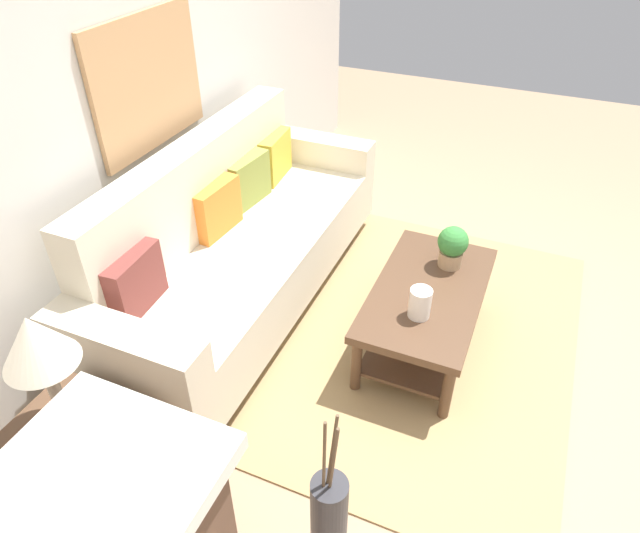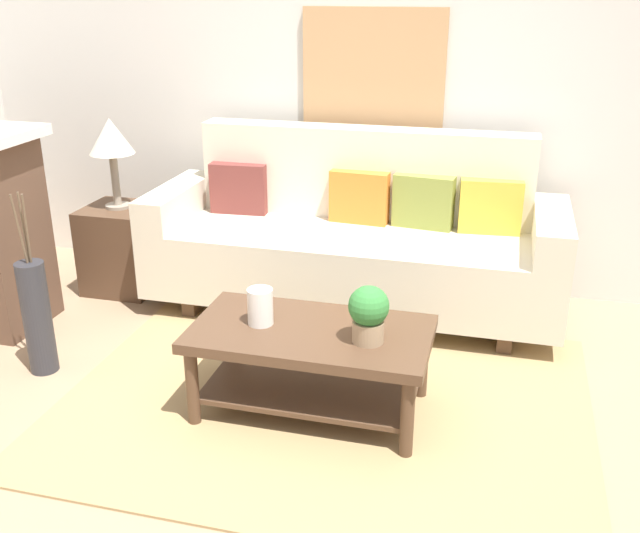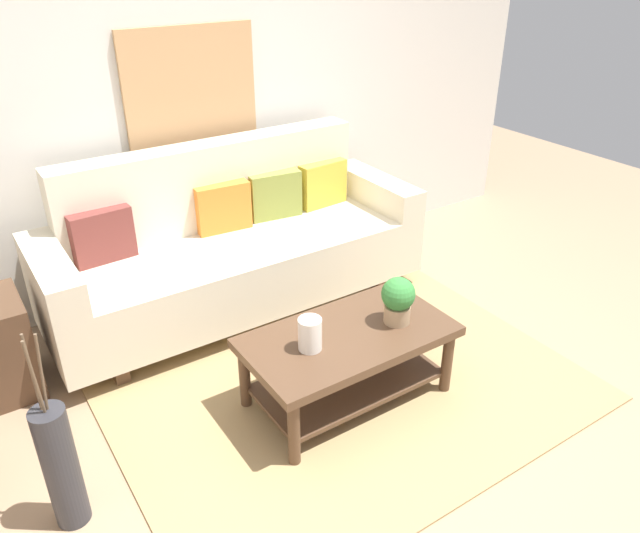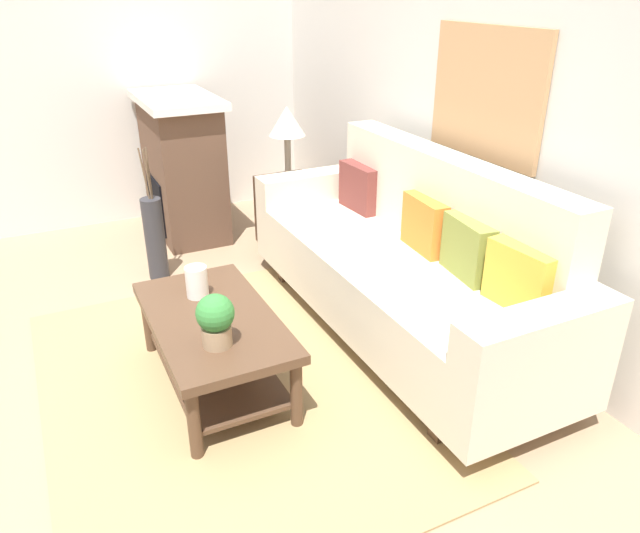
{
  "view_description": "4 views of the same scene",
  "coord_description": "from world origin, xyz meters",
  "px_view_note": "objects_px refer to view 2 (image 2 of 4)",
  "views": [
    {
      "loc": [
        -2.59,
        0.01,
        2.45
      ],
      "look_at": [
        -0.2,
        1.03,
        0.51
      ],
      "focal_mm": 31.68,
      "sensor_mm": 36.0,
      "label": 1
    },
    {
      "loc": [
        0.74,
        -2.44,
        1.91
      ],
      "look_at": [
        -0.12,
        0.85,
        0.57
      ],
      "focal_mm": 40.58,
      "sensor_mm": 36.0,
      "label": 2
    },
    {
      "loc": [
        -1.64,
        -1.71,
        2.25
      ],
      "look_at": [
        0.03,
        0.81,
        0.62
      ],
      "focal_mm": 34.64,
      "sensor_mm": 36.0,
      "label": 3
    },
    {
      "loc": [
        2.59,
        -0.26,
        1.98
      ],
      "look_at": [
        0.01,
        1.01,
        0.61
      ],
      "focal_mm": 33.68,
      "sensor_mm": 36.0,
      "label": 4
    }
  ],
  "objects_px": {
    "throw_pillow_mustard": "(490,206)",
    "table_lamp": "(111,140)",
    "throw_pillow_olive": "(424,201)",
    "coffee_table": "(311,351)",
    "throw_pillow_maroon": "(239,188)",
    "floor_vase": "(37,318)",
    "tabletop_vase": "(260,307)",
    "throw_pillow_orange": "(360,197)",
    "framed_painting": "(373,69)",
    "potted_plant_tabletop": "(369,312)",
    "couch": "(355,242)",
    "side_table": "(123,248)"
  },
  "relations": [
    {
      "from": "throw_pillow_mustard",
      "to": "table_lamp",
      "type": "height_order",
      "value": "table_lamp"
    },
    {
      "from": "throw_pillow_olive",
      "to": "table_lamp",
      "type": "distance_m",
      "value": 1.96
    },
    {
      "from": "coffee_table",
      "to": "throw_pillow_maroon",
      "type": "bearing_deg",
      "value": 122.15
    },
    {
      "from": "throw_pillow_maroon",
      "to": "floor_vase",
      "type": "xyz_separation_m",
      "value": [
        -0.62,
        -1.33,
        -0.38
      ]
    },
    {
      "from": "tabletop_vase",
      "to": "floor_vase",
      "type": "relative_size",
      "value": 0.28
    },
    {
      "from": "throw_pillow_orange",
      "to": "framed_painting",
      "type": "xyz_separation_m",
      "value": [
        0.0,
        0.34,
        0.73
      ]
    },
    {
      "from": "tabletop_vase",
      "to": "potted_plant_tabletop",
      "type": "bearing_deg",
      "value": -5.64
    },
    {
      "from": "couch",
      "to": "throw_pillow_orange",
      "type": "bearing_deg",
      "value": 90.0
    },
    {
      "from": "throw_pillow_olive",
      "to": "floor_vase",
      "type": "distance_m",
      "value": 2.26
    },
    {
      "from": "side_table",
      "to": "throw_pillow_mustard",
      "type": "bearing_deg",
      "value": 5.42
    },
    {
      "from": "throw_pillow_olive",
      "to": "tabletop_vase",
      "type": "distance_m",
      "value": 1.47
    },
    {
      "from": "tabletop_vase",
      "to": "framed_painting",
      "type": "bearing_deg",
      "value": 83.76
    },
    {
      "from": "throw_pillow_orange",
      "to": "framed_painting",
      "type": "relative_size",
      "value": 0.4
    },
    {
      "from": "throw_pillow_maroon",
      "to": "throw_pillow_mustard",
      "type": "distance_m",
      "value": 1.57
    },
    {
      "from": "throw_pillow_maroon",
      "to": "coffee_table",
      "type": "bearing_deg",
      "value": -57.85
    },
    {
      "from": "throw_pillow_mustard",
      "to": "framed_painting",
      "type": "distance_m",
      "value": 1.12
    },
    {
      "from": "throw_pillow_maroon",
      "to": "framed_painting",
      "type": "bearing_deg",
      "value": 23.48
    },
    {
      "from": "throw_pillow_maroon",
      "to": "throw_pillow_olive",
      "type": "distance_m",
      "value": 1.18
    },
    {
      "from": "couch",
      "to": "table_lamp",
      "type": "xyz_separation_m",
      "value": [
        -1.53,
        -0.1,
        0.56
      ]
    },
    {
      "from": "potted_plant_tabletop",
      "to": "floor_vase",
      "type": "height_order",
      "value": "potted_plant_tabletop"
    },
    {
      "from": "floor_vase",
      "to": "throw_pillow_olive",
      "type": "bearing_deg",
      "value": 36.43
    },
    {
      "from": "throw_pillow_orange",
      "to": "floor_vase",
      "type": "relative_size",
      "value": 0.59
    },
    {
      "from": "side_table",
      "to": "floor_vase",
      "type": "distance_m",
      "value": 1.11
    },
    {
      "from": "table_lamp",
      "to": "potted_plant_tabletop",
      "type": "bearing_deg",
      "value": -32.17
    },
    {
      "from": "table_lamp",
      "to": "floor_vase",
      "type": "height_order",
      "value": "table_lamp"
    },
    {
      "from": "potted_plant_tabletop",
      "to": "framed_painting",
      "type": "bearing_deg",
      "value": 100.84
    },
    {
      "from": "tabletop_vase",
      "to": "throw_pillow_orange",
      "type": "bearing_deg",
      "value": 82.19
    },
    {
      "from": "coffee_table",
      "to": "throw_pillow_mustard",
      "type": "bearing_deg",
      "value": 61.4
    },
    {
      "from": "tabletop_vase",
      "to": "floor_vase",
      "type": "xyz_separation_m",
      "value": [
        -1.22,
        0.02,
        -0.21
      ]
    },
    {
      "from": "side_table",
      "to": "framed_painting",
      "type": "bearing_deg",
      "value": 20.09
    },
    {
      "from": "throw_pillow_mustard",
      "to": "coffee_table",
      "type": "relative_size",
      "value": 0.33
    },
    {
      "from": "couch",
      "to": "throw_pillow_orange",
      "type": "xyz_separation_m",
      "value": [
        0.0,
        0.12,
        0.25
      ]
    },
    {
      "from": "throw_pillow_maroon",
      "to": "tabletop_vase",
      "type": "height_order",
      "value": "throw_pillow_maroon"
    },
    {
      "from": "throw_pillow_maroon",
      "to": "floor_vase",
      "type": "distance_m",
      "value": 1.51
    },
    {
      "from": "potted_plant_tabletop",
      "to": "throw_pillow_mustard",
      "type": "bearing_deg",
      "value": 71.99
    },
    {
      "from": "throw_pillow_olive",
      "to": "table_lamp",
      "type": "bearing_deg",
      "value": -173.49
    },
    {
      "from": "throw_pillow_olive",
      "to": "side_table",
      "type": "height_order",
      "value": "throw_pillow_olive"
    },
    {
      "from": "tabletop_vase",
      "to": "potted_plant_tabletop",
      "type": "distance_m",
      "value": 0.52
    },
    {
      "from": "potted_plant_tabletop",
      "to": "side_table",
      "type": "height_order",
      "value": "potted_plant_tabletop"
    },
    {
      "from": "floor_vase",
      "to": "framed_painting",
      "type": "xyz_separation_m",
      "value": [
        1.4,
        1.67,
        1.1
      ]
    },
    {
      "from": "throw_pillow_maroon",
      "to": "throw_pillow_mustard",
      "type": "relative_size",
      "value": 1.0
    },
    {
      "from": "throw_pillow_mustard",
      "to": "table_lamp",
      "type": "relative_size",
      "value": 0.63
    },
    {
      "from": "coffee_table",
      "to": "table_lamp",
      "type": "bearing_deg",
      "value": 144.86
    },
    {
      "from": "coffee_table",
      "to": "side_table",
      "type": "xyz_separation_m",
      "value": [
        -1.59,
        1.12,
        -0.03
      ]
    },
    {
      "from": "throw_pillow_maroon",
      "to": "framed_painting",
      "type": "xyz_separation_m",
      "value": [
        0.79,
        0.34,
        0.73
      ]
    },
    {
      "from": "framed_painting",
      "to": "potted_plant_tabletop",
      "type": "bearing_deg",
      "value": -79.16
    },
    {
      "from": "throw_pillow_maroon",
      "to": "throw_pillow_orange",
      "type": "xyz_separation_m",
      "value": [
        0.79,
        0.0,
        0.0
      ]
    },
    {
      "from": "throw_pillow_olive",
      "to": "floor_vase",
      "type": "relative_size",
      "value": 0.59
    },
    {
      "from": "couch",
      "to": "throw_pillow_olive",
      "type": "relative_size",
      "value": 6.85
    },
    {
      "from": "throw_pillow_maroon",
      "to": "potted_plant_tabletop",
      "type": "height_order",
      "value": "throw_pillow_maroon"
    }
  ]
}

